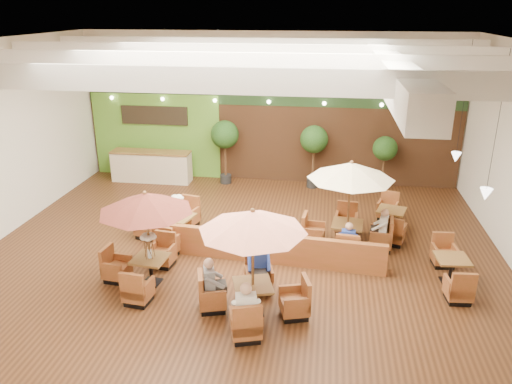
% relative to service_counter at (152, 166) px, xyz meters
% --- Properties ---
extents(room, '(14.04, 14.00, 5.52)m').
position_rel_service_counter_xyz_m(room, '(4.65, -3.88, 3.05)').
color(room, '#381E0F').
rests_on(room, ground).
extents(service_counter, '(3.00, 0.75, 1.18)m').
position_rel_service_counter_xyz_m(service_counter, '(0.00, 0.00, 0.00)').
color(service_counter, beige).
rests_on(service_counter, ground).
extents(booth_divider, '(5.96, 0.65, 0.83)m').
position_rel_service_counter_xyz_m(booth_divider, '(5.23, -5.81, -0.17)').
color(booth_divider, brown).
rests_on(booth_divider, ground).
extents(table_0, '(2.29, 2.37, 2.39)m').
position_rel_service_counter_xyz_m(table_0, '(2.48, -7.24, 1.13)').
color(table_0, brown).
rests_on(table_0, ground).
extents(table_1, '(2.54, 2.54, 2.48)m').
position_rel_service_counter_xyz_m(table_1, '(5.15, -8.12, 1.12)').
color(table_1, brown).
rests_on(table_1, ground).
extents(table_2, '(2.50, 2.50, 2.52)m').
position_rel_service_counter_xyz_m(table_2, '(7.24, -4.61, 1.14)').
color(table_2, brown).
rests_on(table_2, ground).
extents(table_3, '(1.79, 2.57, 1.51)m').
position_rel_service_counter_xyz_m(table_3, '(2.25, -4.81, -0.14)').
color(table_3, brown).
rests_on(table_3, ground).
extents(table_4, '(0.82, 2.28, 0.84)m').
position_rel_service_counter_xyz_m(table_4, '(9.69, -6.15, -0.26)').
color(table_4, brown).
rests_on(table_4, ground).
extents(table_5, '(0.97, 2.45, 0.87)m').
position_rel_service_counter_xyz_m(table_5, '(8.55, -3.33, -0.25)').
color(table_5, brown).
rests_on(table_5, ground).
extents(topiary_0, '(1.03, 1.03, 2.40)m').
position_rel_service_counter_xyz_m(topiary_0, '(2.83, 0.20, 1.20)').
color(topiary_0, black).
rests_on(topiary_0, ground).
extents(topiary_1, '(1.00, 1.00, 2.32)m').
position_rel_service_counter_xyz_m(topiary_1, '(6.10, 0.20, 1.15)').
color(topiary_1, black).
rests_on(topiary_1, ground).
extents(topiary_2, '(0.87, 0.87, 2.02)m').
position_rel_service_counter_xyz_m(topiary_2, '(8.61, 0.20, 0.92)').
color(topiary_2, black).
rests_on(topiary_2, ground).
extents(diner_0, '(0.45, 0.40, 0.84)m').
position_rel_service_counter_xyz_m(diner_0, '(5.15, -9.02, 0.19)').
color(diner_0, white).
rests_on(diner_0, ground).
extents(diner_1, '(0.41, 0.36, 0.77)m').
position_rel_service_counter_xyz_m(diner_1, '(5.15, -7.22, 0.17)').
color(diner_1, '#2946B5').
rests_on(diner_1, ground).
extents(diner_2, '(0.40, 0.44, 0.80)m').
position_rel_service_counter_xyz_m(diner_2, '(4.25, -8.12, 0.18)').
color(diner_2, gray).
rests_on(diner_2, ground).
extents(diner_3, '(0.36, 0.30, 0.71)m').
position_rel_service_counter_xyz_m(diner_3, '(7.24, -5.53, 0.14)').
color(diner_3, '#2946B5').
rests_on(diner_3, ground).
extents(diner_4, '(0.35, 0.40, 0.75)m').
position_rel_service_counter_xyz_m(diner_4, '(8.16, -4.61, 0.16)').
color(diner_4, white).
rests_on(diner_4, ground).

